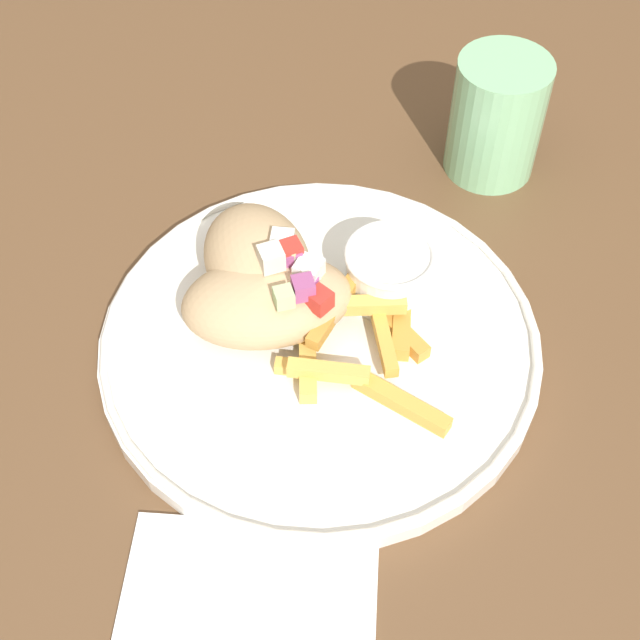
{
  "coord_description": "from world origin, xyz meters",
  "views": [
    {
      "loc": [
        0.18,
        -0.38,
        1.26
      ],
      "look_at": [
        0.04,
        -0.03,
        0.78
      ],
      "focal_mm": 50.0,
      "sensor_mm": 36.0,
      "label": 1
    }
  ],
  "objects_px": {
    "pita_sandwich_near": "(273,301)",
    "pita_sandwich_far": "(258,259)",
    "plate": "(320,341)",
    "sauce_ramekin": "(389,270)",
    "fries_pile": "(359,341)",
    "water_glass": "(496,122)"
  },
  "relations": [
    {
      "from": "fries_pile",
      "to": "water_glass",
      "type": "bearing_deg",
      "value": 82.09
    },
    {
      "from": "water_glass",
      "to": "sauce_ramekin",
      "type": "bearing_deg",
      "value": -100.18
    },
    {
      "from": "plate",
      "to": "pita_sandwich_far",
      "type": "height_order",
      "value": "pita_sandwich_far"
    },
    {
      "from": "sauce_ramekin",
      "to": "plate",
      "type": "bearing_deg",
      "value": -117.6
    },
    {
      "from": "pita_sandwich_far",
      "to": "pita_sandwich_near",
      "type": "bearing_deg",
      "value": -2.29
    },
    {
      "from": "sauce_ramekin",
      "to": "water_glass",
      "type": "relative_size",
      "value": 0.65
    },
    {
      "from": "fries_pile",
      "to": "sauce_ramekin",
      "type": "distance_m",
      "value": 0.06
    },
    {
      "from": "sauce_ramekin",
      "to": "water_glass",
      "type": "height_order",
      "value": "water_glass"
    },
    {
      "from": "sauce_ramekin",
      "to": "fries_pile",
      "type": "bearing_deg",
      "value": -91.01
    },
    {
      "from": "pita_sandwich_far",
      "to": "fries_pile",
      "type": "relative_size",
      "value": 0.95
    },
    {
      "from": "plate",
      "to": "sauce_ramekin",
      "type": "bearing_deg",
      "value": 62.4
    },
    {
      "from": "pita_sandwich_near",
      "to": "water_glass",
      "type": "height_order",
      "value": "water_glass"
    },
    {
      "from": "pita_sandwich_near",
      "to": "fries_pile",
      "type": "height_order",
      "value": "pita_sandwich_near"
    },
    {
      "from": "fries_pile",
      "to": "water_glass",
      "type": "xyz_separation_m",
      "value": [
        0.03,
        0.23,
        0.02
      ]
    },
    {
      "from": "plate",
      "to": "sauce_ramekin",
      "type": "height_order",
      "value": "sauce_ramekin"
    },
    {
      "from": "plate",
      "to": "sauce_ramekin",
      "type": "relative_size",
      "value": 4.72
    },
    {
      "from": "pita_sandwich_near",
      "to": "pita_sandwich_far",
      "type": "xyz_separation_m",
      "value": [
        -0.02,
        0.03,
        0.0
      ]
    },
    {
      "from": "pita_sandwich_near",
      "to": "pita_sandwich_far",
      "type": "distance_m",
      "value": 0.04
    },
    {
      "from": "fries_pile",
      "to": "water_glass",
      "type": "height_order",
      "value": "water_glass"
    },
    {
      "from": "plate",
      "to": "pita_sandwich_near",
      "type": "height_order",
      "value": "pita_sandwich_near"
    },
    {
      "from": "plate",
      "to": "pita_sandwich_near",
      "type": "distance_m",
      "value": 0.05
    },
    {
      "from": "sauce_ramekin",
      "to": "water_glass",
      "type": "bearing_deg",
      "value": 79.82
    }
  ]
}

